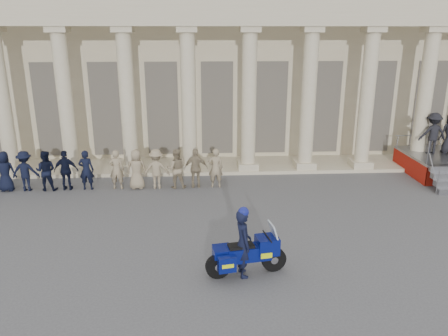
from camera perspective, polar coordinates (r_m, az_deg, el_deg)
ground at (r=12.42m, az=0.99°, el=-12.06°), size 90.00×90.00×0.00m
building at (r=25.58m, az=-1.35°, el=13.96°), size 40.00×12.50×9.00m
officer_rank at (r=18.98m, az=-24.57°, el=-0.37°), size 15.38×0.62×1.63m
motorcycle at (r=11.57m, az=3.06°, el=-11.07°), size 2.17×1.03×1.40m
rider at (r=11.37m, az=2.50°, el=-9.63°), size 0.55×0.73×1.92m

